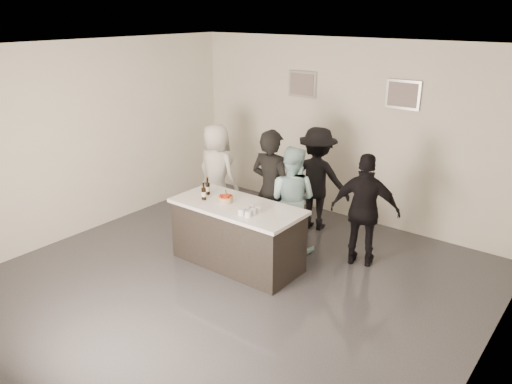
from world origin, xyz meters
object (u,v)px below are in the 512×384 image
person_main_blue (291,199)px  person_guest_right (365,211)px  beer_bottle_a (208,186)px  person_guest_back (317,179)px  bar_counter (237,235)px  beer_bottle_b (204,191)px  person_guest_left (217,172)px  person_main_black (271,190)px  cake (226,199)px

person_main_blue → person_guest_right: person_guest_right is taller
beer_bottle_a → person_guest_back: bearing=64.8°
bar_counter → person_guest_right: person_guest_right is taller
beer_bottle_b → person_guest_left: bearing=125.3°
person_main_black → person_main_blue: 0.32m
bar_counter → beer_bottle_b: size_ratio=7.15×
cake → beer_bottle_b: (-0.30, -0.12, 0.09)m
cake → beer_bottle_a: size_ratio=0.79×
person_guest_back → person_main_black: bearing=69.1°
beer_bottle_b → person_guest_right: person_guest_right is taller
cake → person_main_black: (0.25, 0.73, -0.02)m
bar_counter → person_guest_left: bearing=141.0°
beer_bottle_a → person_guest_left: size_ratio=0.16×
person_guest_left → person_guest_right: (2.76, -0.02, -0.01)m
bar_counter → beer_bottle_a: beer_bottle_a is taller
bar_counter → cake: bearing=-176.2°
beer_bottle_a → cake: bearing=-10.1°
person_guest_right → person_guest_back: person_guest_back is taller
beer_bottle_b → person_guest_left: 1.54m
person_main_blue → person_guest_right: bearing=-179.3°
beer_bottle_a → beer_bottle_b: bearing=-61.7°
cake → person_main_blue: size_ratio=0.13×
person_main_blue → bar_counter: bearing=57.7°
beer_bottle_a → person_guest_left: person_guest_left is taller
bar_counter → person_guest_right: size_ratio=1.15×
beer_bottle_b → cake: bearing=21.9°
person_guest_right → beer_bottle_a: bearing=8.9°
beer_bottle_b → person_guest_right: bearing=33.0°
bar_counter → person_main_blue: person_main_blue is taller
person_guest_left → beer_bottle_a: bearing=130.8°
person_main_blue → person_main_black: bearing=15.9°
person_guest_right → person_guest_back: bearing=-48.3°
cake → person_guest_right: person_guest_right is taller
beer_bottle_a → person_guest_right: person_guest_right is taller
bar_counter → cake: cake is taller
person_guest_left → person_guest_back: size_ratio=0.97×
person_guest_right → person_guest_back: 1.36m
person_main_blue → person_guest_left: bearing=-20.4°
bar_counter → person_main_black: (0.06, 0.72, 0.47)m
person_main_black → person_guest_right: bearing=-164.5°
person_guest_left → bar_counter: bearing=145.4°
person_main_black → person_guest_right: 1.38m
person_main_black → person_guest_back: (0.15, 1.05, -0.07)m
beer_bottle_a → beer_bottle_b: size_ratio=1.00×
cake → person_guest_back: person_guest_back is taller
beer_bottle_b → person_guest_back: bearing=69.8°
bar_counter → person_guest_left: 1.80m
cake → person_main_blue: bearing=59.3°
beer_bottle_a → person_main_blue: bearing=40.9°
beer_bottle_a → person_main_black: bearing=45.1°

